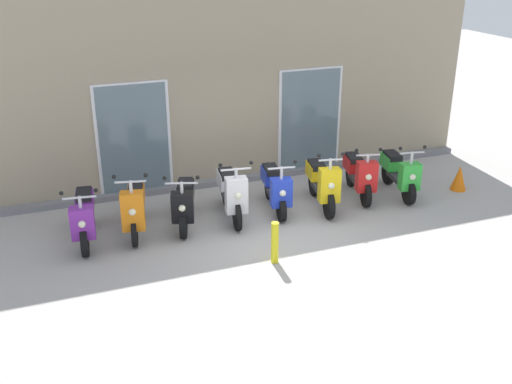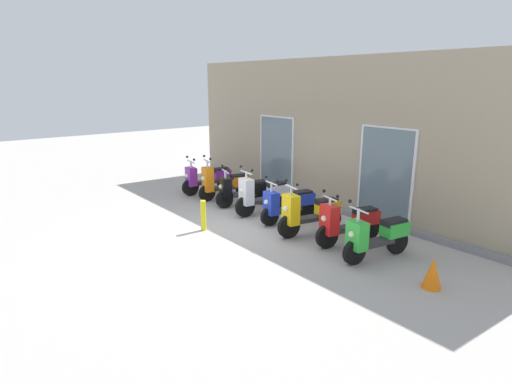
# 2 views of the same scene
# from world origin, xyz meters

# --- Properties ---
(ground_plane) EXTENTS (40.00, 40.00, 0.00)m
(ground_plane) POSITION_xyz_m (0.00, 0.00, 0.00)
(ground_plane) COLOR #A8A39E
(storefront_facade) EXTENTS (11.27, 0.50, 3.89)m
(storefront_facade) POSITION_xyz_m (0.00, 2.92, 1.89)
(storefront_facade) COLOR gray
(storefront_facade) RESTS_ON ground_plane
(scooter_purple) EXTENTS (0.62, 1.64, 1.16)m
(scooter_purple) POSITION_xyz_m (-3.10, 1.07, 0.46)
(scooter_purple) COLOR black
(scooter_purple) RESTS_ON ground_plane
(scooter_orange) EXTENTS (0.71, 1.58, 1.29)m
(scooter_orange) POSITION_xyz_m (-2.24, 1.08, 0.49)
(scooter_orange) COLOR black
(scooter_orange) RESTS_ON ground_plane
(scooter_black) EXTENTS (0.80, 1.50, 1.13)m
(scooter_black) POSITION_xyz_m (-1.35, 1.09, 0.43)
(scooter_black) COLOR black
(scooter_black) RESTS_ON ground_plane
(scooter_white) EXTENTS (0.61, 1.61, 1.27)m
(scooter_white) POSITION_xyz_m (-0.48, 1.04, 0.52)
(scooter_white) COLOR black
(scooter_white) RESTS_ON ground_plane
(scooter_blue) EXTENTS (0.63, 1.49, 1.16)m
(scooter_blue) POSITION_xyz_m (0.42, 1.10, 0.46)
(scooter_blue) COLOR black
(scooter_blue) RESTS_ON ground_plane
(scooter_yellow) EXTENTS (0.64, 1.62, 1.27)m
(scooter_yellow) POSITION_xyz_m (1.31, 0.90, 0.50)
(scooter_yellow) COLOR black
(scooter_yellow) RESTS_ON ground_plane
(scooter_red) EXTENTS (0.69, 1.55, 1.18)m
(scooter_red) POSITION_xyz_m (2.23, 1.10, 0.48)
(scooter_red) COLOR black
(scooter_red) RESTS_ON ground_plane
(scooter_green) EXTENTS (0.65, 1.55, 1.18)m
(scooter_green) POSITION_xyz_m (3.05, 0.93, 0.46)
(scooter_green) COLOR black
(scooter_green) RESTS_ON ground_plane
(traffic_cone) EXTENTS (0.32, 0.32, 0.52)m
(traffic_cone) POSITION_xyz_m (4.34, 0.66, 0.26)
(traffic_cone) COLOR orange
(traffic_cone) RESTS_ON ground_plane
(curb_bollard) EXTENTS (0.12, 0.12, 0.70)m
(curb_bollard) POSITION_xyz_m (-0.37, -0.78, 0.35)
(curb_bollard) COLOR yellow
(curb_bollard) RESTS_ON ground_plane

